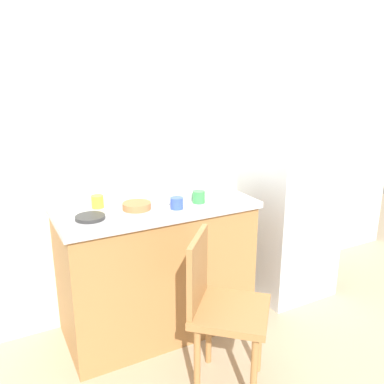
# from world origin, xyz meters

# --- Properties ---
(ground_plane) EXTENTS (8.00, 8.00, 0.00)m
(ground_plane) POSITION_xyz_m (0.00, 0.00, 0.00)
(ground_plane) COLOR tan
(back_wall) EXTENTS (4.80, 0.10, 2.40)m
(back_wall) POSITION_xyz_m (0.00, 1.00, 1.20)
(back_wall) COLOR silver
(back_wall) RESTS_ON ground_plane
(cabinet_base) EXTENTS (1.22, 0.60, 0.87)m
(cabinet_base) POSITION_xyz_m (-0.27, 0.65, 0.43)
(cabinet_base) COLOR #A87542
(cabinet_base) RESTS_ON ground_plane
(countertop) EXTENTS (1.26, 0.64, 0.04)m
(countertop) POSITION_xyz_m (-0.27, 0.65, 0.89)
(countertop) COLOR #B7B7BC
(countertop) RESTS_ON cabinet_base
(faucet) EXTENTS (0.02, 0.02, 0.28)m
(faucet) POSITION_xyz_m (-0.28, 0.90, 1.05)
(faucet) COLOR #B7B7BC
(faucet) RESTS_ON countertop
(refrigerator) EXTENTS (0.59, 0.59, 1.11)m
(refrigerator) POSITION_xyz_m (0.87, 0.66, 0.56)
(refrigerator) COLOR silver
(refrigerator) RESTS_ON ground_plane
(chair) EXTENTS (0.56, 0.56, 0.89)m
(chair) POSITION_xyz_m (-0.17, -0.01, 0.50)
(chair) COLOR #A87542
(chair) RESTS_ON ground_plane
(dish_tray) EXTENTS (0.28, 0.20, 0.05)m
(dish_tray) POSITION_xyz_m (-0.14, 0.67, 0.93)
(dish_tray) COLOR white
(dish_tray) RESTS_ON countertop
(terracotta_bowl) EXTENTS (0.17, 0.17, 0.04)m
(terracotta_bowl) POSITION_xyz_m (-0.41, 0.58, 0.93)
(terracotta_bowl) COLOR #C67042
(terracotta_bowl) RESTS_ON countertop
(hotplate) EXTENTS (0.17, 0.17, 0.02)m
(hotplate) POSITION_xyz_m (-0.71, 0.54, 0.92)
(hotplate) COLOR #2D2D2D
(hotplate) RESTS_ON countertop
(cup_yellow) EXTENTS (0.08, 0.08, 0.08)m
(cup_yellow) POSITION_xyz_m (-0.61, 0.72, 0.95)
(cup_yellow) COLOR yellow
(cup_yellow) RESTS_ON countertop
(cup_blue) EXTENTS (0.08, 0.08, 0.07)m
(cup_blue) POSITION_xyz_m (-0.19, 0.47, 0.94)
(cup_blue) COLOR blue
(cup_blue) RESTS_ON countertop
(cup_green) EXTENTS (0.08, 0.08, 0.08)m
(cup_green) POSITION_xyz_m (-0.01, 0.52, 0.95)
(cup_green) COLOR green
(cup_green) RESTS_ON countertop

